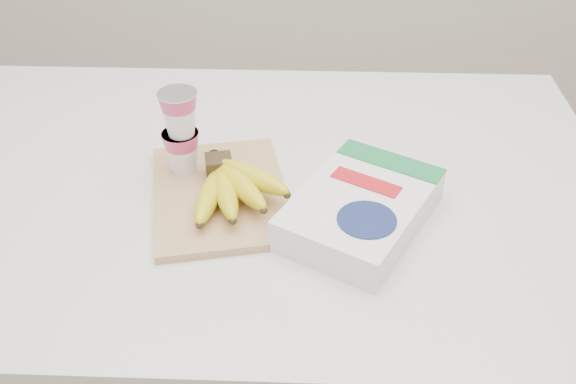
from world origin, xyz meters
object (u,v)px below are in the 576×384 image
(yogurt_stack, at_px, (180,130))
(bananas, at_px, (231,186))
(cutting_board, at_px, (220,194))
(table, at_px, (262,354))
(cereal_box, at_px, (361,209))

(yogurt_stack, bearing_deg, bananas, -40.39)
(cutting_board, bearing_deg, yogurt_stack, 127.98)
(table, relative_size, yogurt_stack, 8.29)
(table, xyz_separation_m, cereal_box, (0.19, -0.12, 0.54))
(table, bearing_deg, cutting_board, -134.16)
(table, bearing_deg, cereal_box, -32.45)
(table, relative_size, cutting_board, 4.28)
(table, bearing_deg, bananas, -111.97)
(bananas, distance_m, cereal_box, 0.23)
(cutting_board, bearing_deg, cereal_box, -25.77)
(table, xyz_separation_m, bananas, (-0.03, -0.08, 0.55))
(cereal_box, bearing_deg, bananas, -160.82)
(bananas, bearing_deg, cereal_box, -9.97)
(bananas, relative_size, cereal_box, 0.58)
(cutting_board, xyz_separation_m, yogurt_stack, (-0.07, 0.06, 0.10))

